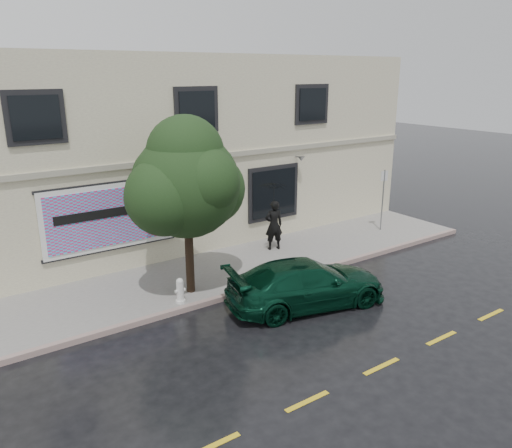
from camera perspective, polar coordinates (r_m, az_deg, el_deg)
ground at (r=14.29m, az=3.49°, el=-9.65°), size 90.00×90.00×0.00m
sidewalk at (r=16.70m, az=-3.43°, el=-5.29°), size 20.00×3.50×0.15m
curb at (r=15.35m, az=0.01°, el=-7.34°), size 20.00×0.18×0.16m
road_marking at (r=12.11m, az=14.14°, el=-15.50°), size 19.00×0.12×0.01m
building at (r=20.79m, az=-11.97°, el=8.64°), size 20.00×8.12×7.00m
billboard at (r=16.24m, az=-16.36°, el=0.78°), size 4.30×0.16×2.20m
car at (r=14.27m, az=5.82°, el=-6.77°), size 4.95×3.00×1.35m
pedestrian at (r=18.10m, az=2.05°, el=-0.14°), size 0.77×0.61×1.83m
umbrella at (r=17.75m, az=2.09°, el=3.94°), size 1.40×1.40×0.81m
street_tree at (r=14.08m, az=-7.94°, el=4.42°), size 3.00×3.00×4.74m
fire_hydrant at (r=14.31m, az=-8.67°, el=-7.53°), size 0.30×0.28×0.74m
sign_pole at (r=20.81m, az=14.31°, el=3.32°), size 0.30×0.10×2.50m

